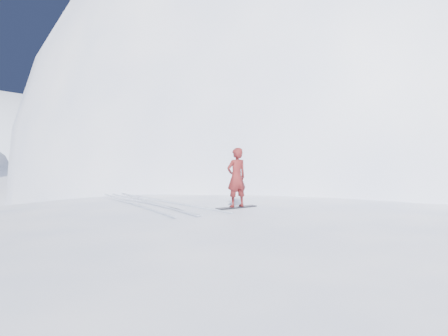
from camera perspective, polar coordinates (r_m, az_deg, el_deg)
name	(u,v)px	position (r m, az deg, el deg)	size (l,w,h in m)	color
ground	(260,321)	(11.12, 4.70, -19.24)	(400.00, 400.00, 0.00)	white
near_ridge	(247,280)	(14.08, 2.99, -14.39)	(36.00, 28.00, 4.80)	white
summit_peak	(347,188)	(44.31, 15.71, -2.56)	(60.00, 56.00, 56.00)	white
peak_shoulder	(263,201)	(32.93, 5.18, -4.35)	(28.00, 24.00, 18.00)	white
wind_bumps	(209,295)	(12.76, -1.98, -16.26)	(16.00, 14.40, 1.00)	white
snowboard	(236,207)	(12.71, 1.64, -5.13)	(1.29, 0.24, 0.02)	black
snowboarder	(236,177)	(12.61, 1.64, -1.23)	(0.62, 0.41, 1.71)	maroon
board_tracks	(151,202)	(13.91, -9.48, -4.43)	(2.75, 5.92, 0.04)	silver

